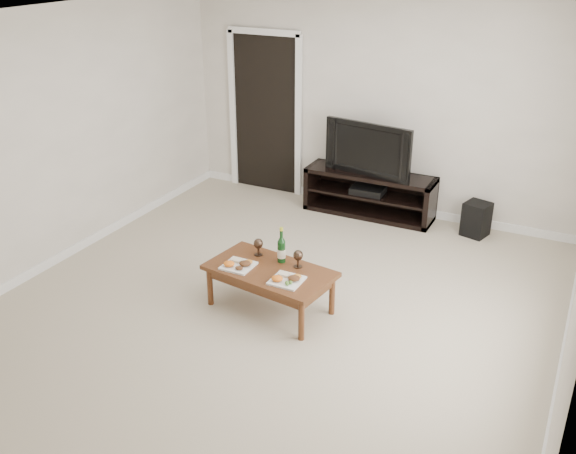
% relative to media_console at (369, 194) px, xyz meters
% --- Properties ---
extents(floor, '(5.50, 5.50, 0.00)m').
position_rel_media_console_xyz_m(floor, '(-0.03, -2.50, -0.28)').
color(floor, '#BFB09A').
rests_on(floor, ground).
extents(back_wall, '(5.00, 0.04, 2.60)m').
position_rel_media_console_xyz_m(back_wall, '(-0.03, 0.27, 1.02)').
color(back_wall, silver).
rests_on(back_wall, ground).
extents(ceiling, '(5.00, 5.50, 0.04)m').
position_rel_media_console_xyz_m(ceiling, '(-0.03, -2.50, 2.35)').
color(ceiling, white).
rests_on(ceiling, back_wall).
extents(doorway, '(0.90, 0.02, 2.05)m').
position_rel_media_console_xyz_m(doorway, '(-1.58, 0.24, 0.75)').
color(doorway, black).
rests_on(doorway, ground).
extents(media_console, '(1.60, 0.45, 0.55)m').
position_rel_media_console_xyz_m(media_console, '(0.00, 0.00, 0.00)').
color(media_console, black).
rests_on(media_console, ground).
extents(television, '(1.13, 0.31, 0.64)m').
position_rel_media_console_xyz_m(television, '(0.00, 0.00, 0.60)').
color(television, black).
rests_on(television, media_console).
extents(av_receiver, '(0.41, 0.31, 0.08)m').
position_rel_media_console_xyz_m(av_receiver, '(-0.02, -0.01, 0.05)').
color(av_receiver, black).
rests_on(av_receiver, media_console).
extents(subwoofer, '(0.33, 0.33, 0.40)m').
position_rel_media_console_xyz_m(subwoofer, '(1.32, -0.02, -0.08)').
color(subwoofer, black).
rests_on(subwoofer, ground).
extents(coffee_table, '(1.23, 0.78, 0.42)m').
position_rel_media_console_xyz_m(coffee_table, '(-0.05, -2.52, -0.07)').
color(coffee_table, '#592F18').
rests_on(coffee_table, ground).
extents(plate_left, '(0.27, 0.27, 0.07)m').
position_rel_media_console_xyz_m(plate_left, '(-0.33, -2.61, 0.18)').
color(plate_left, white).
rests_on(plate_left, coffee_table).
extents(plate_right, '(0.27, 0.27, 0.07)m').
position_rel_media_console_xyz_m(plate_right, '(0.19, -2.65, 0.18)').
color(plate_right, white).
rests_on(plate_right, coffee_table).
extents(wine_bottle, '(0.07, 0.07, 0.35)m').
position_rel_media_console_xyz_m(wine_bottle, '(-0.02, -2.34, 0.32)').
color(wine_bottle, '#0E3312').
rests_on(wine_bottle, coffee_table).
extents(goblet_left, '(0.09, 0.09, 0.17)m').
position_rel_media_console_xyz_m(goblet_left, '(-0.28, -2.32, 0.23)').
color(goblet_left, '#3A2A1F').
rests_on(goblet_left, coffee_table).
extents(goblet_right, '(0.09, 0.09, 0.17)m').
position_rel_media_console_xyz_m(goblet_right, '(0.16, -2.37, 0.23)').
color(goblet_right, '#3A2A1F').
rests_on(goblet_right, coffee_table).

